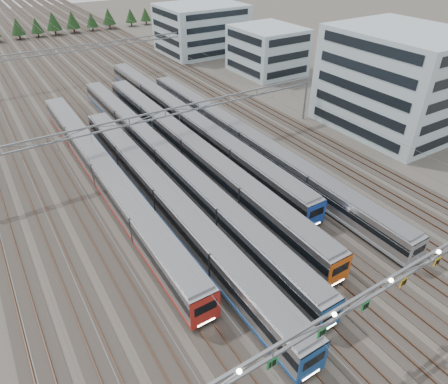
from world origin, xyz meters
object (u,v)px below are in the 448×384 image
train_b (165,199)px  train_c (164,158)px  train_d (190,148)px  train_e (186,120)px  gantry_mid (166,119)px  gantry_near (387,287)px  gantry_far (81,52)px  depot_bldg_north (201,29)px  depot_bldg_south (397,81)px  depot_bldg_mid (267,50)px  train_f (246,140)px  train_a (104,173)px

train_b → train_c: bearing=65.5°
train_c → train_d: size_ratio=1.10×
train_c → train_e: size_ratio=1.04×
train_d → gantry_mid: (-2.25, 3.15, 4.19)m
gantry_near → gantry_far: bearing=90.0°
train_c → gantry_far: gantry_far is taller
gantry_mid → depot_bldg_north: size_ratio=2.56×
train_b → depot_bldg_south: size_ratio=2.42×
train_e → gantry_mid: (-6.75, -6.88, 4.22)m
train_d → gantry_far: gantry_far is taller
train_c → gantry_mid: bearing=56.9°
gantry_mid → depot_bldg_south: (38.44, -10.71, 1.98)m
depot_bldg_south → depot_bldg_mid: bearing=88.1°
train_b → depot_bldg_south: bearing=3.3°
train_e → gantry_mid: bearing=-134.5°
train_f → gantry_near: gantry_near is taller
depot_bldg_mid → train_c: bearing=-144.1°
depot_bldg_south → depot_bldg_north: (-2.80, 62.74, -2.04)m
train_e → depot_bldg_south: bearing=-29.0°
gantry_far → train_d: bearing=-87.3°
depot_bldg_mid → gantry_far: bearing=155.5°
train_d → gantry_far: 48.38m
depot_bldg_mid → train_f: bearing=-131.6°
train_b → train_e: bearing=56.3°
gantry_far → depot_bldg_north: 36.33m
train_d → train_f: (9.00, -1.98, -0.15)m
gantry_mid → train_c: bearing=-123.1°
train_f → depot_bldg_south: 28.47m
train_e → depot_bldg_south: 36.77m
depot_bldg_mid → depot_bldg_north: 25.47m
train_f → train_d: bearing=167.6°
depot_bldg_south → gantry_far: bearing=124.6°
train_d → gantry_far: size_ratio=1.10×
gantry_far → depot_bldg_north: bearing=11.2°
train_b → gantry_far: gantry_far is taller
train_f → depot_bldg_south: (27.19, -5.59, 6.31)m
gantry_mid → depot_bldg_north: (35.64, 52.03, -0.06)m
train_d → train_f: bearing=-12.4°
train_b → depot_bldg_north: bearing=57.0°
train_b → gantry_far: bearing=83.4°
train_d → depot_bldg_south: depot_bldg_south is taller
train_c → depot_bldg_south: 41.81m
train_b → train_f: size_ratio=0.85×
train_f → gantry_far: gantry_far is taller
train_a → gantry_mid: 12.47m
gantry_mid → gantry_far: (0.00, 45.00, 0.00)m
train_c → train_d: 4.51m
train_f → gantry_mid: 13.10m
train_f → gantry_mid: (-11.25, 5.12, 4.33)m
train_c → depot_bldg_mid: size_ratio=4.25×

